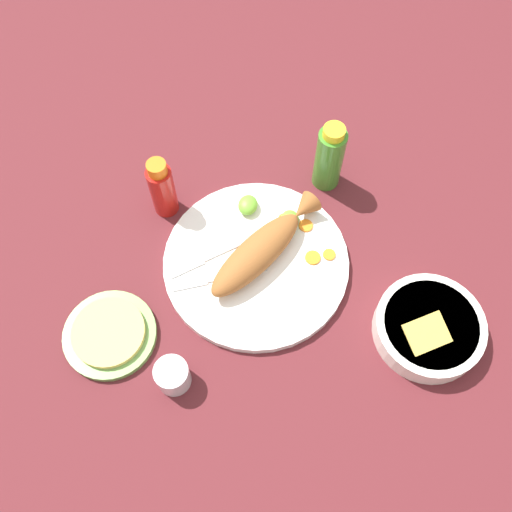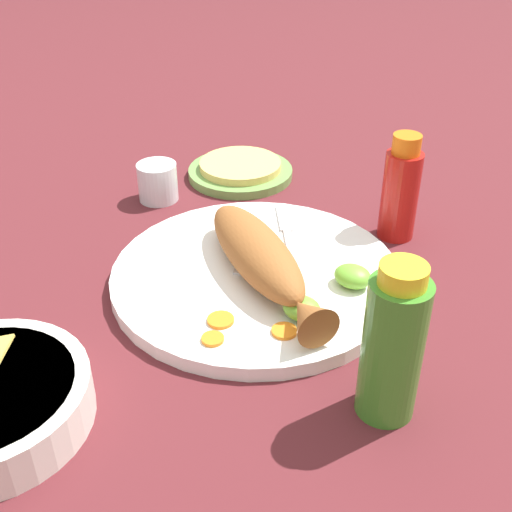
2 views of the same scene
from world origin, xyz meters
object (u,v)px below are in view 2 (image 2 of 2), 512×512
object	(u,v)px
fork_near	(254,231)
tortilla_plate	(240,173)
hot_sauce_bottle_red	(400,191)
hot_sauce_bottle_green	(393,346)
fork_far	(288,234)
main_plate	(256,276)
salt_cup	(158,184)
fried_fish	(262,258)

from	to	relation	value
fork_near	tortilla_plate	bearing A→B (deg)	17.07
hot_sauce_bottle_red	hot_sauce_bottle_green	bearing A→B (deg)	114.01
fork_far	hot_sauce_bottle_red	xyz separation A→B (m)	(-0.10, -0.11, 0.05)
main_plate	fork_far	bearing A→B (deg)	-81.03
fork_near	fork_far	distance (m)	0.05
fork_far	salt_cup	size ratio (longest dim) A/B	2.52
fried_fish	fork_near	distance (m)	0.11
fork_far	hot_sauce_bottle_green	xyz separation A→B (m)	(-0.24, 0.19, 0.06)
fried_fish	salt_cup	bearing A→B (deg)	9.98
fork_far	hot_sauce_bottle_green	size ratio (longest dim) A/B	0.92
fork_near	hot_sauce_bottle_green	distance (m)	0.33
fried_fish	salt_cup	size ratio (longest dim) A/B	4.45
hot_sauce_bottle_red	main_plate	bearing A→B (deg)	66.64
fried_fish	fork_far	distance (m)	0.11
fried_fish	hot_sauce_bottle_red	size ratio (longest dim) A/B	1.81
fork_near	salt_cup	bearing A→B (deg)	59.12
hot_sauce_bottle_green	fried_fish	bearing A→B (deg)	-23.27
tortilla_plate	fried_fish	bearing A→B (deg)	131.94
fork_near	salt_cup	size ratio (longest dim) A/B	2.89
hot_sauce_bottle_red	fork_near	bearing A→B (deg)	42.64
fork_far	fried_fish	bearing A→B (deg)	156.32
main_plate	tortilla_plate	bearing A→B (deg)	-49.02
fried_fish	fork_far	xyz separation A→B (m)	(0.03, -0.10, -0.03)
hot_sauce_bottle_green	salt_cup	world-z (taller)	hot_sauce_bottle_green
main_plate	tortilla_plate	size ratio (longest dim) A/B	2.10
main_plate	fork_near	xyz separation A→B (m)	(0.06, -0.07, 0.01)
fork_near	hot_sauce_bottle_red	world-z (taller)	hot_sauce_bottle_red
fork_far	main_plate	bearing A→B (deg)	149.16
main_plate	hot_sauce_bottle_green	world-z (taller)	hot_sauce_bottle_green
fork_near	hot_sauce_bottle_red	bearing A→B (deg)	-72.51
main_plate	tortilla_plate	xyz separation A→B (m)	(0.20, -0.23, -0.00)
salt_cup	tortilla_plate	size ratio (longest dim) A/B	0.35
main_plate	fried_fish	bearing A→B (deg)	149.38
fork_far	hot_sauce_bottle_red	world-z (taller)	hot_sauce_bottle_red
hot_sauce_bottle_green	hot_sauce_bottle_red	bearing A→B (deg)	-65.99
fork_near	hot_sauce_bottle_red	size ratio (longest dim) A/B	1.17
hot_sauce_bottle_red	salt_cup	xyz separation A→B (m)	(0.34, 0.11, -0.04)
tortilla_plate	salt_cup	bearing A→B (deg)	68.77
fork_far	salt_cup	distance (m)	0.24
fork_near	fork_far	world-z (taller)	same
fork_near	hot_sauce_bottle_red	distance (m)	0.20
fried_fish	fork_near	bearing A→B (deg)	-18.00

